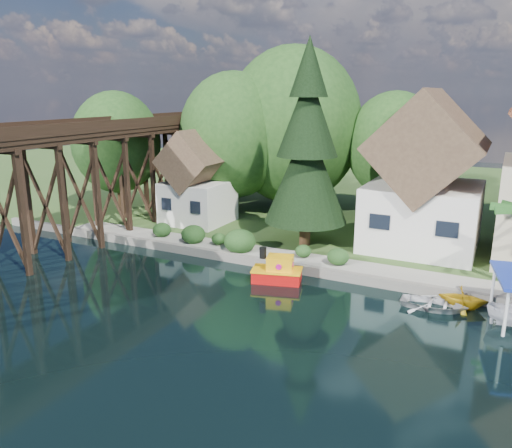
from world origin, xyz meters
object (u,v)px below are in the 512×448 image
object	(u,v)px
tugboat	(278,271)
boat_white_a	(434,302)
conifer	(307,149)
boat_yellow	(463,296)
house_left	(425,182)
shed	(198,183)
trestle_bridge	(66,178)

from	to	relation	value
tugboat	boat_white_a	size ratio (longest dim) A/B	0.96
conifer	tugboat	size ratio (longest dim) A/B	4.32
conifer	boat_yellow	world-z (taller)	conifer
house_left	tugboat	bearing A→B (deg)	-124.46
shed	conifer	xyz separation A→B (m)	(10.46, -1.98, 3.61)
conifer	boat_white_a	distance (m)	13.66
trestle_bridge	tugboat	size ratio (longest dim) A/B	13.24
trestle_bridge	boat_yellow	distance (m)	27.17
trestle_bridge	boat_white_a	bearing A→B (deg)	2.50
trestle_bridge	boat_white_a	size ratio (longest dim) A/B	12.73
conifer	tugboat	world-z (taller)	conifer
conifer	boat_white_a	xyz separation A→B (m)	(9.88, -6.24, -7.07)
boat_yellow	boat_white_a	bearing A→B (deg)	120.70
shed	conifer	size ratio (longest dim) A/B	0.54
trestle_bridge	house_left	world-z (taller)	house_left
trestle_bridge	tugboat	bearing A→B (deg)	3.29
house_left	tugboat	distance (m)	12.81
tugboat	boat_white_a	world-z (taller)	tugboat
house_left	trestle_bridge	bearing A→B (deg)	-154.79
trestle_bridge	tugboat	xyz separation A→B (m)	(16.21, 0.93, -4.70)
conifer	boat_white_a	size ratio (longest dim) A/B	4.15
tugboat	trestle_bridge	bearing A→B (deg)	-176.71
trestle_bridge	conifer	bearing A→B (deg)	25.43
house_left	boat_yellow	distance (m)	10.59
trestle_bridge	shed	world-z (taller)	trestle_bridge
shed	tugboat	xyz separation A→B (m)	(11.21, -8.40, -3.17)
trestle_bridge	shed	distance (m)	10.69
trestle_bridge	boat_yellow	size ratio (longest dim) A/B	17.82
boat_white_a	tugboat	bearing A→B (deg)	89.07
conifer	trestle_bridge	bearing A→B (deg)	-154.57
shed	house_left	bearing A→B (deg)	4.77
boat_yellow	conifer	bearing A→B (deg)	62.50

